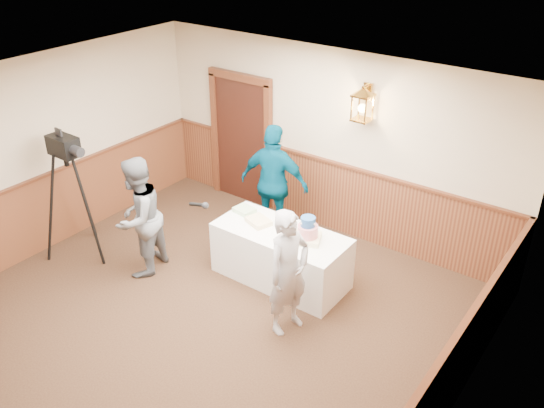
# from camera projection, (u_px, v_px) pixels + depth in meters

# --- Properties ---
(ground) EXTENTS (7.00, 7.00, 0.00)m
(ground) POSITION_uv_depth(u_px,v_px,m) (166.00, 349.00, 6.66)
(ground) COLOR #311C13
(ground) RESTS_ON ground
(room_shell) EXTENTS (6.02, 7.02, 2.81)m
(room_shell) POSITION_uv_depth(u_px,v_px,m) (180.00, 218.00, 6.28)
(room_shell) COLOR beige
(room_shell) RESTS_ON ground
(display_table) EXTENTS (1.80, 0.80, 0.75)m
(display_table) POSITION_uv_depth(u_px,v_px,m) (281.00, 256.00, 7.68)
(display_table) COLOR white
(display_table) RESTS_ON ground
(tiered_cake) EXTENTS (0.43, 0.43, 0.34)m
(tiered_cake) POSITION_uv_depth(u_px,v_px,m) (308.00, 231.00, 7.25)
(tiered_cake) COLOR #FFF6BE
(tiered_cake) RESTS_ON display_table
(sheet_cake_yellow) EXTENTS (0.38, 0.33, 0.07)m
(sheet_cake_yellow) POSITION_uv_depth(u_px,v_px,m) (259.00, 221.00, 7.68)
(sheet_cake_yellow) COLOR #E8C28A
(sheet_cake_yellow) RESTS_ON display_table
(sheet_cake_green) EXTENTS (0.30, 0.26, 0.06)m
(sheet_cake_green) POSITION_uv_depth(u_px,v_px,m) (244.00, 210.00, 7.95)
(sheet_cake_green) COLOR #B4EAA5
(sheet_cake_green) RESTS_ON display_table
(interviewer) EXTENTS (1.57, 0.94, 1.69)m
(interviewer) POSITION_uv_depth(u_px,v_px,m) (138.00, 217.00, 7.64)
(interviewer) COLOR slate
(interviewer) RESTS_ON ground
(baker) EXTENTS (0.50, 0.65, 1.59)m
(baker) POSITION_uv_depth(u_px,v_px,m) (288.00, 272.00, 6.62)
(baker) COLOR #A9A8AD
(baker) RESTS_ON ground
(assistant_p) EXTENTS (1.12, 0.64, 1.80)m
(assistant_p) POSITION_uv_depth(u_px,v_px,m) (274.00, 183.00, 8.41)
(assistant_p) COLOR #01415C
(assistant_p) RESTS_ON ground
(tv_camera_rig) EXTENTS (0.71, 0.67, 1.82)m
(tv_camera_rig) POSITION_uv_depth(u_px,v_px,m) (74.00, 203.00, 8.04)
(tv_camera_rig) COLOR black
(tv_camera_rig) RESTS_ON ground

